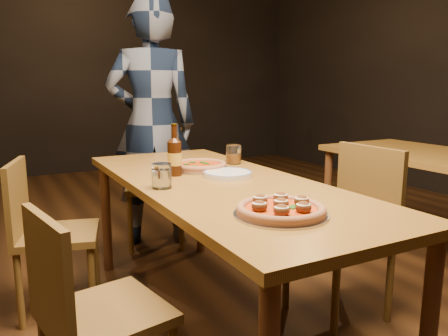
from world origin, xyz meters
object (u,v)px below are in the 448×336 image
water_glass (162,176)px  diner (152,124)px  pizza_margherita (200,166)px  pizza_meatball (281,209)px  beer_bottle (175,157)px  table_main (219,195)px  amber_glass (234,154)px  chair_end (155,185)px  chair_main_sw (58,233)px  chair_main_e (339,230)px  chair_main_nw (106,312)px  plate_stack (228,174)px

water_glass → diner: (0.42, 1.34, 0.11)m
pizza_margherita → water_glass: water_glass is taller
pizza_meatball → beer_bottle: beer_bottle is taller
table_main → amber_glass: (0.29, 0.38, 0.13)m
chair_end → chair_main_sw: bearing=-117.5°
pizza_margherita → table_main: bearing=-97.3°
table_main → diner: size_ratio=1.09×
chair_end → pizza_margherita: chair_end is taller
chair_end → pizza_meatball: (-0.19, -1.87, 0.31)m
chair_main_e → amber_glass: (-0.29, 0.59, 0.34)m
chair_main_e → pizza_margherita: size_ratio=2.94×
amber_glass → chair_end: bearing=101.6°
beer_bottle → diner: bearing=76.5°
water_glass → diner: diner is taller
chair_main_sw → chair_main_nw: bearing=-162.9°
chair_main_nw → pizza_meatball: bearing=-121.1°
chair_end → water_glass: (-0.41, -1.27, 0.35)m
table_main → amber_glass: 0.49m
pizza_meatball → plate_stack: size_ratio=1.36×
pizza_meatball → plate_stack: (0.16, 0.69, -0.01)m
chair_main_sw → water_glass: chair_main_sw is taller
chair_main_sw → water_glass: 0.77m
plate_stack → pizza_margherita: bearing=101.1°
water_glass → amber_glass: bearing=33.5°
chair_main_e → water_glass: 0.97m
plate_stack → diner: diner is taller
pizza_meatball → amber_glass: (0.37, 0.99, 0.03)m
table_main → chair_main_nw: (-0.66, -0.40, -0.26)m
chair_main_e → amber_glass: 0.74m
plate_stack → amber_glass: 0.37m
plate_stack → beer_bottle: size_ratio=0.95×
amber_glass → beer_bottle: bearing=-159.9°
chair_end → diner: diner is taller
pizza_meatball → pizza_margherita: bearing=82.8°
table_main → diner: diner is taller
chair_main_sw → chair_main_e: (1.27, -0.75, 0.04)m
pizza_margherita → pizza_meatball: bearing=-97.2°
chair_main_nw → chair_end: chair_end is taller
chair_main_nw → pizza_margherita: chair_main_nw is taller
beer_bottle → diner: 1.14m
table_main → chair_end: (0.11, 1.26, -0.22)m
chair_main_sw → amber_glass: (0.98, -0.16, 0.37)m
water_glass → amber_glass: 0.71m
chair_main_sw → pizza_meatball: bearing=-136.8°
plate_stack → diner: bearing=88.3°
chair_main_e → plate_stack: chair_main_e is taller
chair_main_nw → water_glass: 0.65m
chair_main_e → pizza_meatball: (-0.66, -0.40, 0.31)m
pizza_meatball → pizza_margherita: size_ratio=1.06×
table_main → diner: 1.35m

